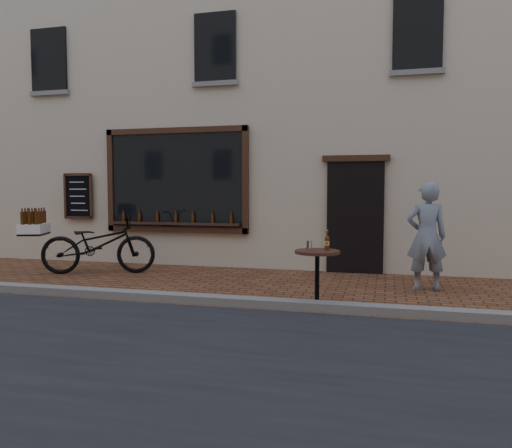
# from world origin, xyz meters

# --- Properties ---
(ground) EXTENTS (90.00, 90.00, 0.00)m
(ground) POSITION_xyz_m (0.00, 0.00, 0.00)
(ground) COLOR #552F1B
(ground) RESTS_ON ground
(kerb) EXTENTS (90.00, 0.25, 0.12)m
(kerb) POSITION_xyz_m (0.00, 0.20, 0.06)
(kerb) COLOR slate
(kerb) RESTS_ON ground
(shop_building) EXTENTS (28.00, 6.20, 10.00)m
(shop_building) POSITION_xyz_m (0.00, 6.50, 5.00)
(shop_building) COLOR #BDAD95
(shop_building) RESTS_ON ground
(cargo_bicycle) EXTENTS (2.61, 1.54, 1.23)m
(cargo_bicycle) POSITION_xyz_m (-3.02, 2.10, 0.59)
(cargo_bicycle) COLOR black
(cargo_bicycle) RESTS_ON ground
(bistro_table) EXTENTS (0.63, 0.63, 1.08)m
(bistro_table) POSITION_xyz_m (1.58, 0.35, 0.58)
(bistro_table) COLOR black
(bistro_table) RESTS_ON ground
(pedestrian) EXTENTS (0.71, 0.53, 1.78)m
(pedestrian) POSITION_xyz_m (3.14, 2.02, 0.89)
(pedestrian) COLOR slate
(pedestrian) RESTS_ON ground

